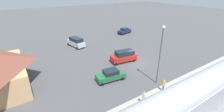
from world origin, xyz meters
TOP-DOWN VIEW (x-y plane):
  - ground_plane at (0.00, 0.00)m, footprint 200.00×200.00m
  - railway_track at (-14.00, 0.00)m, footprint 4.80×70.00m
  - platform at (-10.00, 0.00)m, footprint 3.20×46.00m
  - pedestrian_on_platform at (-9.31, 3.33)m, footprint 0.36×0.36m
  - pedestrian_waiting_far at (-9.71, 7.35)m, footprint 0.36×0.36m
  - sedan_green at (-2.78, 7.43)m, footprint 2.38×4.69m
  - sedan_navy at (16.93, -10.44)m, footprint 2.82×4.80m
  - suv_silver at (14.13, 6.23)m, footprint 5.19×3.11m
  - suv_red at (1.32, 1.77)m, footprint 2.67×5.14m
  - light_pole_near_platform at (-7.20, 2.21)m, footprint 0.44×0.44m

SIDE VIEW (x-z plane):
  - ground_plane at x=0.00m, z-range 0.00..0.00m
  - railway_track at x=-14.00m, z-range -0.06..0.24m
  - platform at x=-10.00m, z-range 0.00..0.30m
  - sedan_green at x=-2.78m, z-range 0.01..1.75m
  - sedan_navy at x=16.93m, z-range 0.01..1.75m
  - suv_silver at x=14.13m, z-range 0.04..2.26m
  - suv_red at x=1.32m, z-range 0.04..2.26m
  - pedestrian_on_platform at x=-9.31m, z-range 0.43..2.14m
  - pedestrian_waiting_far at x=-9.71m, z-range 0.43..2.14m
  - light_pole_near_platform at x=-7.20m, z-range 1.04..9.66m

